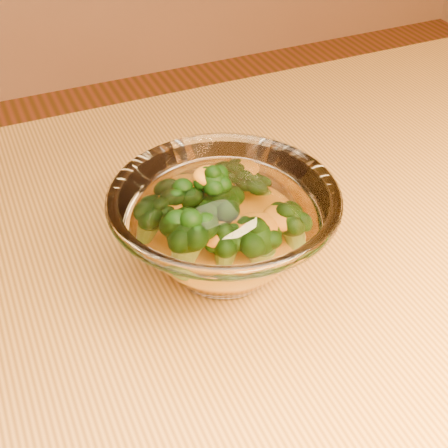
# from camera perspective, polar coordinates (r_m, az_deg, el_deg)

# --- Properties ---
(table) EXTENTS (1.20, 0.80, 0.75)m
(table) POSITION_cam_1_polar(r_m,az_deg,el_deg) (0.60, 4.48, -14.45)
(table) COLOR #B47C36
(table) RESTS_ON ground
(glass_bowl) EXTENTS (0.19, 0.19, 0.09)m
(glass_bowl) POSITION_cam_1_polar(r_m,az_deg,el_deg) (0.53, 0.00, -0.35)
(glass_bowl) COLOR white
(glass_bowl) RESTS_ON table
(cheese_sauce) EXTENTS (0.10, 0.10, 0.03)m
(cheese_sauce) POSITION_cam_1_polar(r_m,az_deg,el_deg) (0.54, 0.00, -1.84)
(cheese_sauce) COLOR orange
(cheese_sauce) RESTS_ON glass_bowl
(broccoli_heap) EXTENTS (0.12, 0.11, 0.07)m
(broccoli_heap) POSITION_cam_1_polar(r_m,az_deg,el_deg) (0.52, -0.96, 0.71)
(broccoli_heap) COLOR black
(broccoli_heap) RESTS_ON cheese_sauce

